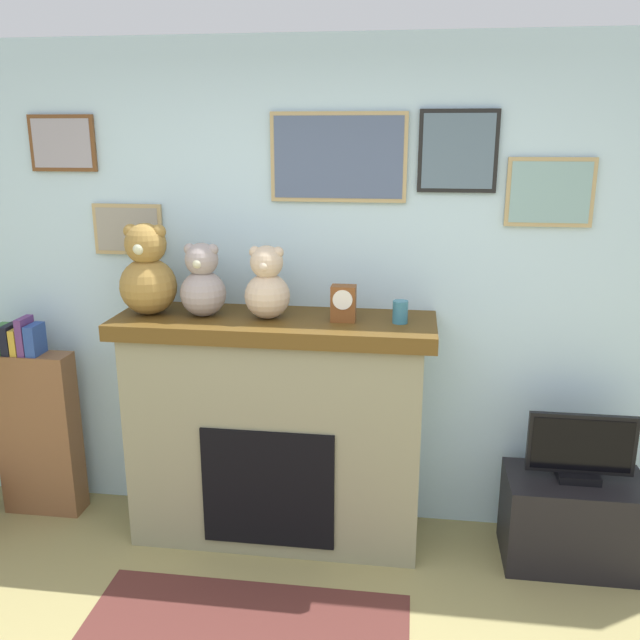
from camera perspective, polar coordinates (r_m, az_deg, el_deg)
The scene contains 10 objects.
back_wall at distance 3.66m, azimuth 0.18°, elevation 2.54°, with size 5.20×0.15×2.60m.
fireplace at distance 3.63m, azimuth -3.69°, elevation -9.07°, with size 1.62×0.54×1.23m.
bookshelf at distance 4.20m, azimuth -22.69°, elevation -8.33°, with size 0.44×0.16×1.16m.
tv_stand at distance 3.80m, azimuth 20.52°, elevation -15.54°, with size 0.68×0.40×0.46m, color black.
television at distance 3.62m, azimuth 21.12°, elevation -10.15°, with size 0.52×0.14×0.35m.
candle_jar at distance 3.33m, azimuth 6.78°, elevation 0.68°, with size 0.08×0.08×0.11m, color teal.
mantel_clock at distance 3.33m, azimuth 1.99°, elevation 1.42°, with size 0.12×0.09×0.18m.
teddy_bear_cream at distance 3.55m, azimuth -14.33°, elevation 3.80°, with size 0.29×0.29×0.47m.
teddy_bear_grey at distance 3.46m, azimuth -9.86°, elevation 3.06°, with size 0.23×0.23×0.37m.
teddy_bear_tan at distance 3.37m, azimuth -4.48°, elevation 2.88°, with size 0.23×0.23×0.37m.
Camera 1 is at (0.47, -1.54, 2.14)m, focal length 37.97 mm.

